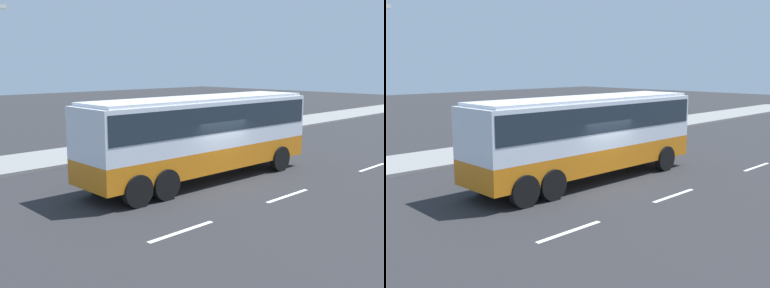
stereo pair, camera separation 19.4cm
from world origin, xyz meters
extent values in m
plane|color=#28282B|center=(0.00, 0.00, 0.00)|extent=(120.00, 120.00, 0.00)
cube|color=gray|center=(0.00, 8.79, 0.07)|extent=(80.00, 4.00, 0.15)
cube|color=white|center=(-4.54, -2.97, 0.00)|extent=(2.40, 0.16, 0.01)
cube|color=white|center=(0.62, -2.97, 0.00)|extent=(2.40, 0.16, 0.01)
cube|color=white|center=(7.31, -2.97, 0.00)|extent=(2.40, 0.16, 0.01)
cube|color=orange|center=(0.04, 0.79, 0.99)|extent=(10.59, 2.56, 0.88)
cube|color=silver|center=(0.04, 0.79, 2.34)|extent=(10.59, 2.56, 1.82)
cube|color=#1E2833|center=(0.04, 0.79, 2.60)|extent=(10.38, 2.59, 1.00)
cube|color=#1E2833|center=(5.27, 0.72, 2.43)|extent=(0.15, 2.23, 1.45)
cube|color=silver|center=(0.04, 0.79, 3.31)|extent=(10.16, 2.41, 0.12)
cylinder|color=black|center=(3.73, 1.90, 0.55)|extent=(1.10, 0.31, 1.10)
cylinder|color=black|center=(3.70, -0.42, 0.55)|extent=(1.10, 0.31, 1.10)
cylinder|color=black|center=(-2.82, 1.99, 0.55)|extent=(1.10, 0.31, 1.10)
cylinder|color=black|center=(-2.85, -0.33, 0.55)|extent=(1.10, 0.31, 1.10)
cylinder|color=black|center=(-4.02, 2.01, 0.55)|extent=(1.10, 0.31, 1.10)
cylinder|color=black|center=(-4.05, -0.31, 0.55)|extent=(1.10, 0.31, 1.10)
cylinder|color=#38334C|center=(4.89, 7.48, 0.57)|extent=(0.14, 0.14, 0.83)
cylinder|color=#38334C|center=(4.98, 7.61, 0.57)|extent=(0.14, 0.14, 0.83)
cylinder|color=#338C4C|center=(4.94, 7.55, 1.29)|extent=(0.32, 0.32, 0.62)
sphere|color=#9E7051|center=(4.94, 7.55, 1.72)|extent=(0.23, 0.23, 0.23)
cylinder|color=black|center=(4.07, 8.17, 0.52)|extent=(0.14, 0.14, 0.75)
cylinder|color=black|center=(3.92, 8.12, 0.52)|extent=(0.14, 0.14, 0.75)
cylinder|color=#2672B2|center=(4.00, 8.15, 1.18)|extent=(0.32, 0.32, 0.56)
sphere|color=#9E7051|center=(4.00, 8.15, 1.56)|extent=(0.20, 0.20, 0.20)
camera|label=1|loc=(-12.88, -12.03, 4.61)|focal=43.07mm
camera|label=2|loc=(-13.02, -11.89, 4.61)|focal=43.07mm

